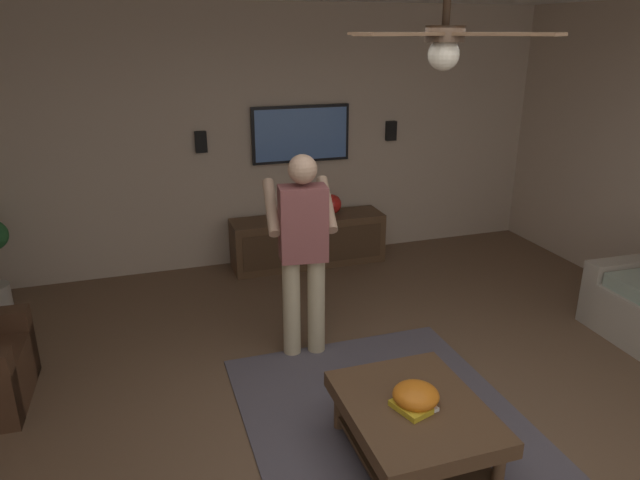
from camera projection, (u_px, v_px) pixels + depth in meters
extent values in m
plane|color=brown|center=(401.00, 450.00, 3.65)|extent=(8.27, 8.27, 0.00)
cube|color=#BCA893|center=(266.00, 138.00, 6.30)|extent=(0.10, 6.66, 2.77)
cube|color=#514C56|center=(397.00, 438.00, 3.75)|extent=(2.53, 1.83, 0.01)
cube|color=#A89E8E|center=(626.00, 289.00, 5.24)|extent=(0.21, 0.85, 0.58)
cube|color=#513823|center=(414.00, 411.00, 3.46)|extent=(1.00, 0.80, 0.10)
cylinder|color=#513823|center=(427.00, 391.00, 3.99)|extent=(0.07, 0.07, 0.30)
cylinder|color=#513823|center=(339.00, 409.00, 3.80)|extent=(0.07, 0.07, 0.30)
cylinder|color=#513823|center=(498.00, 474.00, 3.24)|extent=(0.07, 0.07, 0.30)
cube|color=#452F1E|center=(412.00, 446.00, 3.54)|extent=(0.88, 0.68, 0.03)
cube|color=#513823|center=(308.00, 240.00, 6.49)|extent=(0.44, 1.70, 0.55)
cube|color=#412C1C|center=(314.00, 247.00, 6.29)|extent=(0.01, 1.56, 0.39)
cube|color=black|center=(301.00, 134.00, 6.32)|extent=(0.05, 1.09, 0.61)
cube|color=#4A72BA|center=(302.00, 134.00, 6.29)|extent=(0.01, 1.03, 0.55)
cylinder|color=#C6B793|center=(316.00, 306.00, 4.65)|extent=(0.14, 0.14, 0.82)
cylinder|color=#C6B793|center=(292.00, 308.00, 4.61)|extent=(0.14, 0.14, 0.82)
cube|color=#8C4C4C|center=(303.00, 224.00, 4.39)|extent=(0.27, 0.39, 0.58)
sphere|color=tan|center=(302.00, 169.00, 4.25)|extent=(0.22, 0.22, 0.22)
cylinder|color=tan|center=(327.00, 204.00, 4.57)|extent=(0.49, 0.15, 0.37)
cylinder|color=tan|center=(271.00, 207.00, 4.49)|extent=(0.49, 0.15, 0.37)
cube|color=white|center=(296.00, 210.00, 4.75)|extent=(0.05, 0.05, 0.16)
ellipsoid|color=orange|center=(416.00, 395.00, 3.42)|extent=(0.28, 0.28, 0.12)
cube|color=white|center=(427.00, 411.00, 3.36)|extent=(0.07, 0.16, 0.02)
cube|color=gold|center=(411.00, 407.00, 3.38)|extent=(0.26, 0.22, 0.04)
sphere|color=red|center=(332.00, 204.00, 6.48)|extent=(0.22, 0.22, 0.22)
cube|color=black|center=(391.00, 131.00, 6.65)|extent=(0.06, 0.12, 0.22)
cube|color=black|center=(201.00, 142.00, 6.02)|extent=(0.06, 0.12, 0.22)
cylinder|color=#4C3828|center=(447.00, 4.00, 2.86)|extent=(0.04, 0.04, 0.28)
cylinder|color=#4C3828|center=(445.00, 34.00, 2.90)|extent=(0.20, 0.20, 0.08)
sphere|color=silver|center=(444.00, 55.00, 2.94)|extent=(0.16, 0.16, 0.16)
cube|color=brown|center=(394.00, 34.00, 3.11)|extent=(0.55, 0.37, 0.02)
cube|color=brown|center=(403.00, 34.00, 2.70)|extent=(0.34, 0.56, 0.02)
cube|color=brown|center=(503.00, 34.00, 2.69)|extent=(0.56, 0.35, 0.02)
cube|color=brown|center=(489.00, 34.00, 3.07)|extent=(0.26, 0.57, 0.02)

